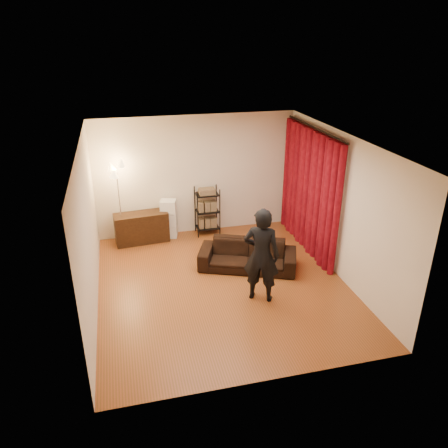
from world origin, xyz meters
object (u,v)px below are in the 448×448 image
object	(u,v)px
media_cabinet	(142,228)
wire_shelf	(207,211)
storage_boxes	(169,219)
floor_lamp	(120,205)
person	(261,255)
sofa	(248,256)

from	to	relation	value
media_cabinet	wire_shelf	xyz separation A→B (m)	(1.50, 0.07, 0.22)
storage_boxes	floor_lamp	world-z (taller)	floor_lamp
storage_boxes	person	bearing A→B (deg)	-66.79
storage_boxes	wire_shelf	bearing A→B (deg)	-1.32
sofa	storage_boxes	distance (m)	2.24
sofa	media_cabinet	size ratio (longest dim) A/B	1.63
sofa	floor_lamp	xyz separation A→B (m)	(-2.36, 1.63, 0.66)
sofa	person	size ratio (longest dim) A/B	1.10
wire_shelf	floor_lamp	world-z (taller)	floor_lamp
person	storage_boxes	distance (m)	3.15
storage_boxes	wire_shelf	xyz separation A→B (m)	(0.89, -0.02, 0.11)
wire_shelf	storage_boxes	bearing A→B (deg)	-162.15
media_cabinet	floor_lamp	distance (m)	0.73
wire_shelf	floor_lamp	bearing A→B (deg)	-156.42
person	wire_shelf	distance (m)	2.89
sofa	wire_shelf	size ratio (longest dim) A/B	1.69
person	media_cabinet	xyz separation A→B (m)	(-1.85, 2.78, -0.52)
storage_boxes	floor_lamp	bearing A→B (deg)	-170.72
sofa	person	distance (m)	1.22
sofa	person	xyz separation A→B (m)	(-0.09, -1.07, 0.58)
sofa	person	bearing A→B (deg)	-72.82
floor_lamp	storage_boxes	bearing A→B (deg)	9.28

